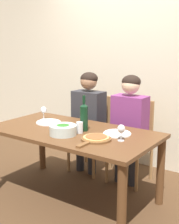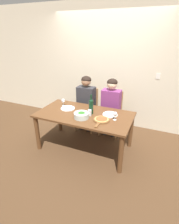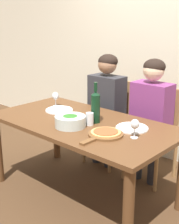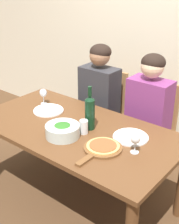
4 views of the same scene
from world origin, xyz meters
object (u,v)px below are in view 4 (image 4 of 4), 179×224
object	(u,v)px
wine_bottle	(90,112)
dinner_plate_right	(131,137)
pizza_on_board	(102,148)
water_tumbler	(84,127)
broccoli_bowl	(63,131)
wine_glass_right	(135,140)
chair_right	(152,127)
dinner_plate_left	(48,110)
person_woman	(98,93)
wine_glass_left	(43,94)
chair_left	(104,111)
person_man	(148,108)

from	to	relation	value
wine_bottle	dinner_plate_right	xyz separation A→B (m)	(0.34, 0.08, -0.14)
pizza_on_board	water_tumbler	size ratio (longest dim) A/B	3.80
broccoli_bowl	wine_glass_right	size ratio (longest dim) A/B	1.74
chair_right	wine_glass_right	world-z (taller)	chair_right
dinner_plate_left	dinner_plate_right	bearing A→B (deg)	3.84
wine_bottle	broccoli_bowl	size ratio (longest dim) A/B	1.36
chair_right	person_woman	bearing A→B (deg)	-168.88
dinner_plate_right	wine_glass_left	size ratio (longest dim) A/B	1.80
chair_left	wine_glass_left	xyz separation A→B (m)	(-0.27, -0.60, 0.32)
chair_left	person_man	distance (m)	0.62
person_woman	person_man	bearing A→B (deg)	0.00
person_woman	pizza_on_board	bearing A→B (deg)	-50.86
dinner_plate_right	pizza_on_board	distance (m)	0.28
person_man	water_tumbler	world-z (taller)	person_man
chair_left	broccoli_bowl	distance (m)	1.02
chair_right	dinner_plate_right	distance (m)	0.69
wine_glass_right	wine_glass_left	bearing A→B (deg)	170.39
person_woman	wine_glass_left	xyz separation A→B (m)	(-0.27, -0.49, 0.08)
person_woman	person_man	world-z (taller)	same
broccoli_bowl	wine_glass_left	world-z (taller)	wine_glass_left
wine_glass_left	water_tumbler	size ratio (longest dim) A/B	1.37
person_man	pizza_on_board	distance (m)	0.79
wine_bottle	dinner_plate_left	size ratio (longest dim) A/B	1.32
dinner_plate_left	wine_glass_right	bearing A→B (deg)	-5.97
chair_right	wine_glass_left	distance (m)	1.08
chair_left	pizza_on_board	xyz separation A→B (m)	(0.64, -0.90, 0.23)
chair_left	person_woman	world-z (taller)	person_woman
chair_left	wine_glass_left	size ratio (longest dim) A/B	6.23
broccoli_bowl	water_tumbler	xyz separation A→B (m)	(0.09, 0.14, 0.01)
person_woman	wine_glass_right	size ratio (longest dim) A/B	8.25
chair_left	chair_right	xyz separation A→B (m)	(0.56, 0.00, 0.00)
dinner_plate_left	chair_left	bearing A→B (deg)	79.94
wine_bottle	wine_glass_left	bearing A→B (deg)	170.46
pizza_on_board	water_tumbler	distance (m)	0.28
dinner_plate_right	wine_glass_right	world-z (taller)	wine_glass_right
wine_bottle	dinner_plate_right	size ratio (longest dim) A/B	1.32
person_man	wine_glass_right	size ratio (longest dim) A/B	8.25
wine_glass_left	wine_glass_right	xyz separation A→B (m)	(1.11, -0.19, 0.00)
water_tumbler	chair_right	bearing A→B (deg)	77.38
chair_right	wine_bottle	world-z (taller)	wine_bottle
pizza_on_board	person_man	bearing A→B (deg)	95.61
dinner_plate_left	wine_glass_right	distance (m)	0.97
broccoli_bowl	wine_glass_right	distance (m)	0.57
chair_left	broccoli_bowl	bearing A→B (deg)	-72.69
person_woman	broccoli_bowl	size ratio (longest dim) A/B	4.73
dinner_plate_left	wine_glass_left	size ratio (longest dim) A/B	1.80
person_woman	wine_bottle	xyz separation A→B (m)	(0.37, -0.60, 0.12)
person_woman	dinner_plate_left	bearing A→B (deg)	-101.95
wine_glass_left	wine_bottle	bearing A→B (deg)	-9.54
person_man	broccoli_bowl	distance (m)	0.87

